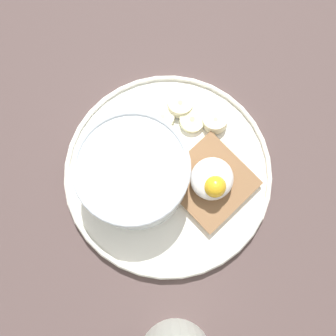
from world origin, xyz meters
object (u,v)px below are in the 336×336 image
(toast_slice, at_px, (210,182))
(banana_slice_front, at_px, (192,120))
(poached_egg, at_px, (212,180))
(banana_slice_back, at_px, (180,104))
(banana_slice_right, at_px, (215,121))
(oatmeal_bowl, at_px, (134,173))
(banana_slice_left, at_px, (162,117))

(toast_slice, height_order, banana_slice_front, banana_slice_front)
(poached_egg, height_order, banana_slice_back, poached_egg)
(poached_egg, height_order, banana_slice_right, poached_egg)
(oatmeal_bowl, xyz_separation_m, banana_slice_left, (-0.08, -0.02, -0.03))
(banana_slice_front, xyz_separation_m, banana_slice_left, (0.02, -0.03, -0.00))
(oatmeal_bowl, distance_m, banana_slice_right, 0.13)
(poached_egg, bearing_deg, banana_slice_back, -122.73)
(banana_slice_back, height_order, banana_slice_right, banana_slice_right)
(toast_slice, xyz_separation_m, banana_slice_left, (-0.03, -0.10, -0.00))
(banana_slice_left, height_order, banana_slice_back, banana_slice_back)
(toast_slice, height_order, poached_egg, poached_egg)
(banana_slice_front, bearing_deg, poached_egg, 52.36)
(oatmeal_bowl, relative_size, banana_slice_right, 2.87)
(banana_slice_back, relative_size, banana_slice_right, 0.93)
(oatmeal_bowl, bearing_deg, toast_slice, 124.19)
(banana_slice_back, bearing_deg, toast_slice, 57.43)
(oatmeal_bowl, height_order, banana_slice_left, oatmeal_bowl)
(banana_slice_left, relative_size, banana_slice_right, 0.96)
(oatmeal_bowl, distance_m, banana_slice_left, 0.09)
(banana_slice_right, bearing_deg, banana_slice_front, -55.88)
(poached_egg, bearing_deg, oatmeal_bowl, -57.01)
(oatmeal_bowl, height_order, poached_egg, oatmeal_bowl)
(banana_slice_back, bearing_deg, banana_slice_left, -15.77)
(banana_slice_front, bearing_deg, oatmeal_bowl, -5.73)
(poached_egg, distance_m, banana_slice_back, 0.11)
(banana_slice_front, distance_m, banana_slice_back, 0.03)
(oatmeal_bowl, xyz_separation_m, toast_slice, (-0.05, 0.08, -0.03))
(banana_slice_front, distance_m, banana_slice_left, 0.04)
(banana_slice_back, distance_m, banana_slice_right, 0.05)
(banana_slice_left, bearing_deg, toast_slice, 72.65)
(banana_slice_front, height_order, banana_slice_right, banana_slice_right)
(toast_slice, bearing_deg, banana_slice_back, -122.57)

